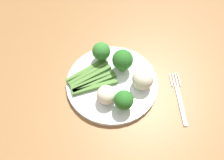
# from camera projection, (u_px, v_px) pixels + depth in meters

# --- Properties ---
(ground_plane) EXTENTS (6.00, 6.00, 0.02)m
(ground_plane) POSITION_uv_depth(u_px,v_px,m) (101.00, 152.00, 1.25)
(ground_plane) COLOR #B7A88E
(dining_table) EXTENTS (1.40, 0.93, 0.76)m
(dining_table) POSITION_uv_depth(u_px,v_px,m) (91.00, 101.00, 0.69)
(dining_table) COLOR olive
(dining_table) RESTS_ON ground_plane
(plate) EXTENTS (0.26, 0.26, 0.01)m
(plate) POSITION_uv_depth(u_px,v_px,m) (112.00, 82.00, 0.61)
(plate) COLOR white
(plate) RESTS_ON dining_table
(asparagus_bundle) EXTENTS (0.15, 0.13, 0.01)m
(asparagus_bundle) POSITION_uv_depth(u_px,v_px,m) (91.00, 78.00, 0.60)
(asparagus_bundle) COLOR #47752D
(asparagus_bundle) RESTS_ON plate
(broccoli_front) EXTENTS (0.06, 0.06, 0.07)m
(broccoli_front) POSITION_uv_depth(u_px,v_px,m) (123.00, 60.00, 0.59)
(broccoli_front) COLOR #568E33
(broccoli_front) RESTS_ON plate
(broccoli_outer_edge) EXTENTS (0.05, 0.05, 0.06)m
(broccoli_outer_edge) POSITION_uv_depth(u_px,v_px,m) (124.00, 100.00, 0.53)
(broccoli_outer_edge) COLOR #568E33
(broccoli_outer_edge) RESTS_ON plate
(broccoli_right) EXTENTS (0.05, 0.05, 0.06)m
(broccoli_right) POSITION_uv_depth(u_px,v_px,m) (101.00, 52.00, 0.61)
(broccoli_right) COLOR #609E3D
(broccoli_right) RESTS_ON plate
(cauliflower_near_center) EXTENTS (0.05, 0.05, 0.05)m
(cauliflower_near_center) POSITION_uv_depth(u_px,v_px,m) (106.00, 95.00, 0.55)
(cauliflower_near_center) COLOR silver
(cauliflower_near_center) RESTS_ON plate
(cauliflower_left) EXTENTS (0.06, 0.06, 0.06)m
(cauliflower_left) POSITION_uv_depth(u_px,v_px,m) (143.00, 80.00, 0.57)
(cauliflower_left) COLOR beige
(cauliflower_left) RESTS_ON plate
(fork) EXTENTS (0.03, 0.17, 0.00)m
(fork) POSITION_uv_depth(u_px,v_px,m) (179.00, 97.00, 0.59)
(fork) COLOR silver
(fork) RESTS_ON dining_table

